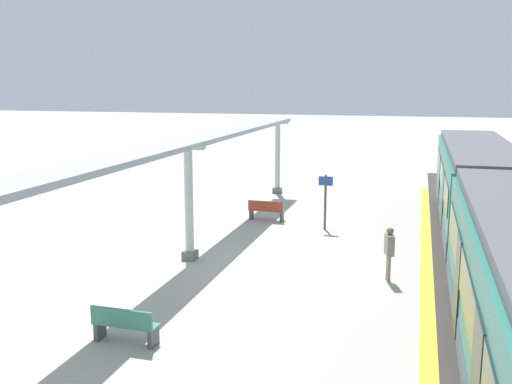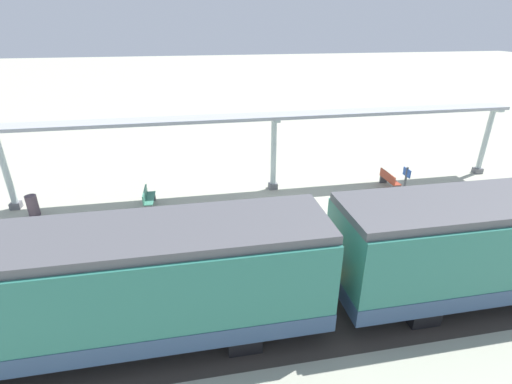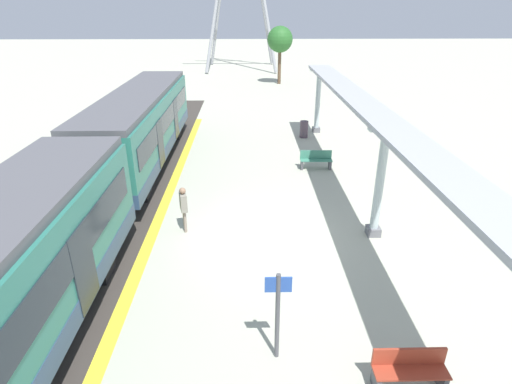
{
  "view_description": "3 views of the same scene",
  "coord_description": "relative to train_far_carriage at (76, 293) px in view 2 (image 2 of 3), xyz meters",
  "views": [
    {
      "loc": [
        -3.47,
        17.18,
        5.74
      ],
      "look_at": [
        1.92,
        -1.98,
        2.0
      ],
      "focal_mm": 40.88,
      "sensor_mm": 36.0,
      "label": 1
    },
    {
      "loc": [
        -13.83,
        4.13,
        8.06
      ],
      "look_at": [
        0.13,
        1.53,
        1.51
      ],
      "focal_mm": 26.12,
      "sensor_mm": 36.0,
      "label": 2
    },
    {
      "loc": [
        -0.62,
        -12.05,
        7.14
      ],
      "look_at": [
        -0.34,
        0.34,
        1.48
      ],
      "focal_mm": 28.81,
      "sensor_mm": 36.0,
      "label": 3
    }
  ],
  "objects": [
    {
      "name": "ground_plane",
      "position": [
        5.68,
        -7.24,
        -1.83
      ],
      "size": [
        176.0,
        176.0,
        0.0
      ],
      "primitive_type": "plane",
      "color": "#ACAE9A"
    },
    {
      "name": "canopy_beam",
      "position": [
        9.31,
        -7.17,
        2.02
      ],
      "size": [
        1.2,
        25.44,
        0.16
      ],
      "primitive_type": "cube",
      "color": "#A8AAB2",
      "rests_on": "canopy_pillar_nearest"
    },
    {
      "name": "passenger_waiting_near_edge",
      "position": [
        2.9,
        -6.85,
        -0.81
      ],
      "size": [
        0.33,
        0.51,
        1.63
      ],
      "color": "gray",
      "rests_on": "ground"
    },
    {
      "name": "canopy_pillar_second",
      "position": [
        9.31,
        -7.27,
        0.08
      ],
      "size": [
        1.1,
        0.44,
        3.77
      ],
      "color": "slate",
      "rests_on": "ground"
    },
    {
      "name": "trash_bin",
      "position": [
        8.4,
        4.05,
        -1.34
      ],
      "size": [
        0.48,
        0.48,
        0.97
      ],
      "primitive_type": "cylinder",
      "color": "#4C3D48",
      "rests_on": "ground"
    },
    {
      "name": "trackbed",
      "position": [
        -0.01,
        -7.24,
        -1.83
      ],
      "size": [
        3.2,
        43.44,
        0.01
      ],
      "primitive_type": "cube",
      "color": "#38332D",
      "rests_on": "ground"
    },
    {
      "name": "bench_near_end",
      "position": [
        8.3,
        -13.31,
        -1.39
      ],
      "size": [
        1.5,
        0.44,
        0.86
      ],
      "color": "#9D3824",
      "rests_on": "ground"
    },
    {
      "name": "tactile_edge_strip",
      "position": [
        1.79,
        -7.24,
        -1.83
      ],
      "size": [
        0.38,
        31.44,
        0.01
      ],
      "primitive_type": "cube",
      "color": "yellow",
      "rests_on": "ground"
    },
    {
      "name": "bench_mid_platform",
      "position": [
        8.32,
        -0.99,
        -1.39
      ],
      "size": [
        1.51,
        0.47,
        0.86
      ],
      "color": "#3C7F67",
      "rests_on": "ground"
    },
    {
      "name": "canopy_pillar_third",
      "position": [
        9.31,
        5.15,
        0.08
      ],
      "size": [
        1.1,
        0.44,
        3.77
      ],
      "color": "slate",
      "rests_on": "ground"
    },
    {
      "name": "train_far_carriage",
      "position": [
        0.0,
        0.0,
        0.0
      ],
      "size": [
        2.65,
        12.99,
        3.48
      ],
      "color": "#2A7163",
      "rests_on": "ground"
    },
    {
      "name": "canopy_pillar_nearest",
      "position": [
        9.31,
        -19.49,
        0.08
      ],
      "size": [
        1.1,
        0.44,
        3.77
      ],
      "color": "slate",
      "rests_on": "ground"
    },
    {
      "name": "platform_info_sign",
      "position": [
        5.67,
        -12.49,
        -0.5
      ],
      "size": [
        0.56,
        0.1,
        2.2
      ],
      "color": "#4C4C51",
      "rests_on": "ground"
    }
  ]
}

